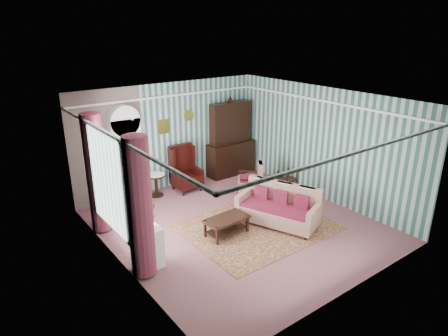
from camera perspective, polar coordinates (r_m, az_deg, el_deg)
floor at (r=9.25m, az=1.97°, el=-8.17°), size 6.00×6.00×0.00m
room_shell at (r=8.26m, az=-1.98°, el=3.41°), size 5.53×6.02×2.91m
bookcase at (r=10.44m, az=-13.66°, el=1.33°), size 0.80×0.28×2.24m
dresser_hutch at (r=11.89m, az=1.03°, el=4.51°), size 1.50×0.56×2.36m
wingback_left at (r=10.18m, az=-13.83°, el=-2.15°), size 0.76×0.80×1.25m
wingback_right at (r=10.91m, az=-5.41°, el=-0.11°), size 0.76×0.80×1.25m
seated_woman at (r=10.19m, az=-13.81°, el=-2.33°), size 0.44×0.40×1.18m
round_side_table at (r=10.77m, az=-9.63°, el=-2.45°), size 0.50×0.50×0.60m
nest_table at (r=11.26m, az=8.98°, el=-1.55°), size 0.45×0.38×0.54m
plant_stand at (r=7.72m, az=-10.88°, el=-11.32°), size 0.55×0.35×0.80m
rug at (r=9.21m, az=4.62°, el=-8.30°), size 3.20×2.60×0.01m
sofa at (r=9.16m, az=7.70°, el=-5.12°), size 1.63×2.09×1.00m
floral_armchair at (r=10.79m, az=3.76°, el=-1.24°), size 1.14×1.11×0.92m
coffee_table at (r=8.78m, az=0.36°, el=-8.32°), size 1.01×0.58×0.40m
potted_plant_a at (r=7.31m, az=-11.22°, el=-7.66°), size 0.48×0.44×0.44m
potted_plant_b at (r=7.52m, az=-10.63°, el=-6.64°), size 0.27×0.22×0.47m
potted_plant_c at (r=7.43m, az=-11.62°, el=-7.55°), size 0.25×0.25×0.36m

